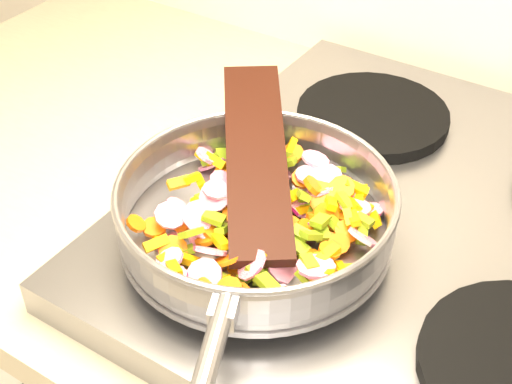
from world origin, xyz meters
The scene contains 6 objects.
cooktop centered at (-0.70, 1.67, 0.92)m, with size 0.60×0.60×0.04m, color #939399.
grate_fl centered at (-0.84, 1.52, 0.95)m, with size 0.19×0.19×0.02m, color black.
grate_bl centered at (-0.84, 1.81, 0.95)m, with size 0.19×0.19×0.02m, color black.
saute_pan centered at (-0.84, 1.53, 0.99)m, with size 0.31×0.46×0.06m.
vegetable_heap centered at (-0.83, 1.54, 0.98)m, with size 0.24×0.26×0.05m.
wooden_spatula centered at (-0.87, 1.59, 1.00)m, with size 0.27×0.06×0.01m, color black.
Camera 1 is at (-0.55, 1.09, 1.44)m, focal length 50.00 mm.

